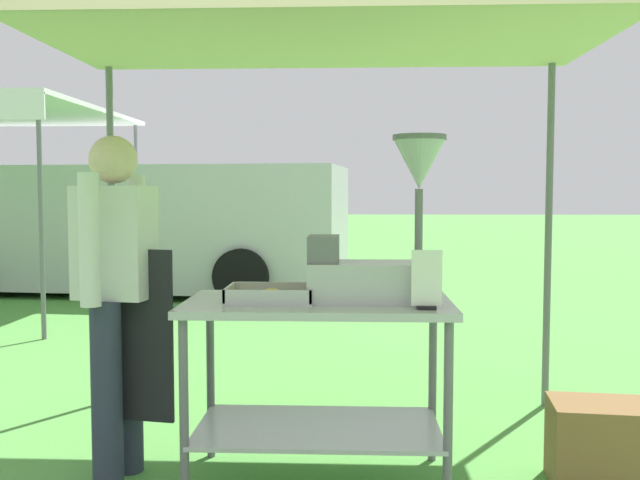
# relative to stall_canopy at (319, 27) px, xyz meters

# --- Properties ---
(ground_plane) EXTENTS (70.00, 70.00, 0.00)m
(ground_plane) POSITION_rel_stall_canopy_xyz_m (-0.12, 4.90, -2.11)
(ground_plane) COLOR #519342
(stall_canopy) EXTENTS (2.97, 2.40, 2.19)m
(stall_canopy) POSITION_rel_stall_canopy_xyz_m (0.00, 0.00, 0.00)
(stall_canopy) COLOR slate
(stall_canopy) RESTS_ON ground
(donut_cart) EXTENTS (1.22, 0.67, 0.85)m
(donut_cart) POSITION_rel_stall_canopy_xyz_m (-0.00, -0.10, -1.49)
(donut_cart) COLOR #B7B7BC
(donut_cart) RESTS_ON ground
(donut_tray) EXTENTS (0.39, 0.29, 0.07)m
(donut_tray) POSITION_rel_stall_canopy_xyz_m (-0.21, -0.14, -1.24)
(donut_tray) COLOR #B7B7BC
(donut_tray) RESTS_ON donut_cart
(donut_fryer) EXTENTS (0.62, 0.28, 0.75)m
(donut_fryer) POSITION_rel_stall_canopy_xyz_m (0.28, -0.11, -1.00)
(donut_fryer) COLOR #B7B7BC
(donut_fryer) RESTS_ON donut_cart
(menu_sign) EXTENTS (0.13, 0.05, 0.25)m
(menu_sign) POSITION_rel_stall_canopy_xyz_m (0.47, -0.32, -1.15)
(menu_sign) COLOR black
(menu_sign) RESTS_ON donut_cart
(vendor) EXTENTS (0.46, 0.54, 1.61)m
(vendor) POSITION_rel_stall_canopy_xyz_m (-0.93, -0.11, -1.21)
(vendor) COLOR #2D3347
(vendor) RESTS_ON ground
(supply_crate) EXTENTS (0.50, 0.39, 0.39)m
(supply_crate) POSITION_rel_stall_canopy_xyz_m (1.30, -0.11, -1.92)
(supply_crate) COLOR brown
(supply_crate) RESTS_ON ground
(van_silver) EXTENTS (5.89, 2.51, 1.69)m
(van_silver) POSITION_rel_stall_canopy_xyz_m (-2.82, 6.20, -1.23)
(van_silver) COLOR #BCBCC1
(van_silver) RESTS_ON ground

